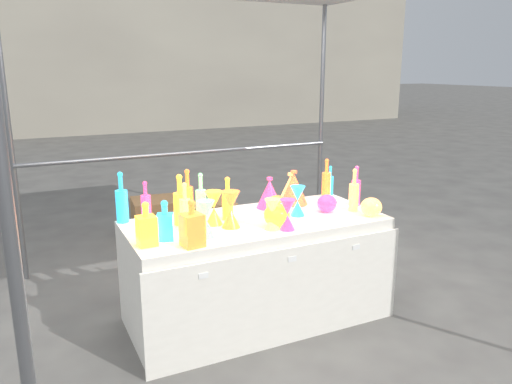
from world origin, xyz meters
name	(u,v)px	position (x,y,z in m)	size (l,w,h in m)	color
ground	(256,317)	(0.00, 0.00, 0.00)	(80.00, 80.00, 0.00)	slate
display_table	(257,270)	(0.00, -0.01, 0.37)	(1.84, 0.83, 0.75)	white
background_building	(182,30)	(4.00, 14.00, 3.00)	(14.00, 6.00, 6.00)	#ACA48F
cardboard_box_closed	(162,219)	(-0.14, 2.00, 0.22)	(0.61, 0.44, 0.44)	#B27F50
cardboard_box_flat	(210,205)	(0.75, 2.93, 0.03)	(0.60, 0.43, 0.05)	#B27F50
bottle_0	(180,200)	(-0.51, 0.13, 0.92)	(0.09, 0.09, 0.35)	red
bottle_1	(122,197)	(-0.85, 0.35, 0.93)	(0.08, 0.08, 0.36)	#188718
bottle_2	(188,194)	(-0.41, 0.25, 0.93)	(0.08, 0.08, 0.35)	#FFAB1A
bottle_3	(146,200)	(-0.69, 0.35, 0.89)	(0.07, 0.07, 0.27)	blue
bottle_4	(185,205)	(-0.50, 0.05, 0.90)	(0.07, 0.07, 0.31)	#168B69
bottle_5	(201,197)	(-0.35, 0.16, 0.92)	(0.07, 0.07, 0.34)	#BA259D
bottle_6	(228,198)	(-0.17, 0.09, 0.90)	(0.08, 0.08, 0.31)	red
decanter_0	(146,224)	(-0.81, -0.18, 0.88)	(0.11, 0.11, 0.27)	red
decanter_1	(192,223)	(-0.57, -0.31, 0.89)	(0.12, 0.12, 0.29)	#FFAB1A
decanter_2	(165,220)	(-0.68, -0.13, 0.88)	(0.10, 0.10, 0.25)	#188718
hourglass_0	(231,209)	(-0.22, -0.08, 0.87)	(0.12, 0.12, 0.25)	#FFAB1A
hourglass_1	(287,215)	(0.09, -0.29, 0.85)	(0.10, 0.10, 0.21)	blue
hourglass_2	(272,214)	(0.00, -0.24, 0.85)	(0.10, 0.10, 0.21)	#168B69
hourglass_3	(206,219)	(-0.44, -0.19, 0.87)	(0.12, 0.12, 0.23)	#BA259D
hourglass_4	(214,208)	(-0.30, 0.03, 0.87)	(0.12, 0.12, 0.23)	red
hourglass_5	(297,201)	(0.31, -0.04, 0.86)	(0.11, 0.11, 0.22)	#188718
globe_0	(277,217)	(0.05, -0.21, 0.82)	(0.18, 0.18, 0.14)	red
globe_1	(371,208)	(0.78, -0.28, 0.81)	(0.15, 0.15, 0.12)	#168B69
globe_2	(277,206)	(0.20, 0.06, 0.81)	(0.15, 0.15, 0.12)	#FFAB1A
globe_3	(327,204)	(0.55, -0.05, 0.81)	(0.15, 0.15, 0.12)	blue
lampshade_1	(294,187)	(0.45, 0.25, 0.88)	(0.22, 0.22, 0.26)	gold
lampshade_2	(270,193)	(0.23, 0.23, 0.87)	(0.20, 0.20, 0.24)	blue
lampshade_3	(290,188)	(0.43, 0.28, 0.87)	(0.20, 0.20, 0.24)	#168B69
bottle_8	(330,180)	(0.86, 0.36, 0.87)	(0.06, 0.06, 0.25)	#188718
bottle_9	(326,178)	(0.80, 0.33, 0.91)	(0.07, 0.07, 0.32)	#FFAB1A
bottle_10	(356,186)	(0.86, 0.01, 0.90)	(0.07, 0.07, 0.31)	blue
bottle_11	(354,190)	(0.75, -0.11, 0.91)	(0.07, 0.07, 0.32)	#168B69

